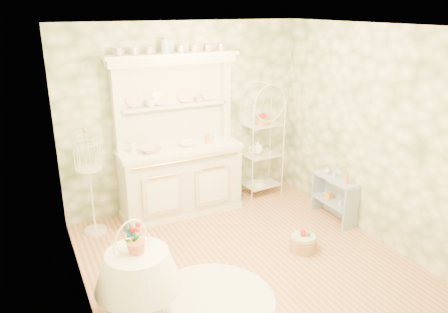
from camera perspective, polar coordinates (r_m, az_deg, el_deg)
name	(u,v)px	position (r m, az deg, el deg)	size (l,w,h in m)	color
floor	(242,258)	(5.42, 2.38, -13.17)	(3.60, 3.60, 0.00)	tan
ceiling	(246,26)	(4.58, 2.86, 16.70)	(3.60, 3.60, 0.00)	white
wall_left	(75,180)	(4.32, -18.92, -2.90)	(3.60, 3.60, 0.00)	#EFE5C5
wall_right	(368,133)	(5.87, 18.25, 2.93)	(3.60, 3.60, 0.00)	#EFE5C5
wall_back	(185,117)	(6.41, -5.12, 5.13)	(3.60, 3.60, 0.00)	#EFE5C5
wall_front	(357,221)	(3.48, 16.99, -8.11)	(3.60, 3.60, 0.00)	#EFE5C5
kitchen_dresser	(179,137)	(6.14, -5.86, 2.50)	(1.87, 0.61, 2.29)	silver
bakers_rack	(262,137)	(6.85, 4.99, 2.54)	(0.59, 0.42, 1.88)	white
side_shelf	(334,200)	(6.39, 14.19, -5.49)	(0.25, 0.68, 0.58)	#97AABF
round_table	(139,286)	(4.45, -11.02, -16.28)	(0.63, 0.63, 0.69)	white
cafe_chair	(138,280)	(4.28, -11.12, -15.56)	(0.44, 0.44, 0.97)	white
birdcage_stand	(90,179)	(5.91, -17.11, -2.82)	(0.36, 0.36, 1.54)	white
floor_basket	(303,241)	(5.61, 10.33, -10.85)	(0.37, 0.37, 0.24)	tan
lace_rug	(210,300)	(4.76, -1.78, -18.27)	(1.35, 1.35, 0.01)	white
bowl_floral	(151,152)	(6.00, -9.54, 0.65)	(0.28, 0.28, 0.07)	white
bowl_white	(187,145)	(6.20, -4.89, 1.47)	(0.23, 0.23, 0.07)	white
cup_left	(151,105)	(6.07, -9.56, 6.68)	(0.14, 0.14, 0.11)	white
cup_right	(198,100)	(6.30, -3.36, 7.37)	(0.10, 0.10, 0.10)	white
potted_geranium	(132,240)	(4.18, -11.91, -10.59)	(0.15, 0.10, 0.28)	#3F7238
bottle_amber	(346,179)	(6.10, 15.69, -2.84)	(0.06, 0.06, 0.17)	#C88631
bottle_blue	(335,175)	(6.29, 14.33, -2.35)	(0.05, 0.05, 0.10)	#91A7DF
bottle_glass	(327,171)	(6.41, 13.33, -1.90)	(0.08, 0.08, 0.11)	silver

